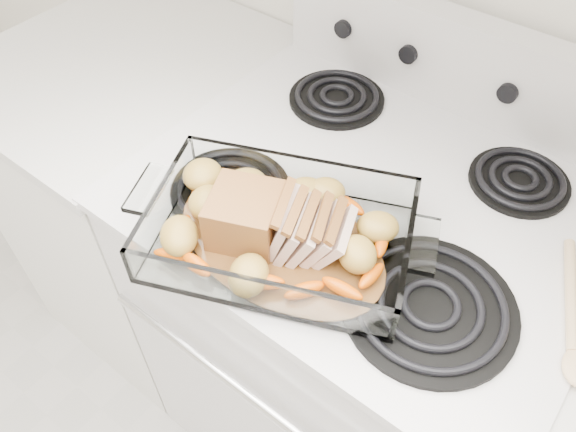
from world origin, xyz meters
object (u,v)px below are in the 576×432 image
Objects in this scene: electric_range at (353,324)px; counter_left at (155,200)px; baking_dish at (280,236)px; pork_roast at (269,218)px.

electric_range reaches higher than counter_left.
pork_roast reaches higher than baking_dish.
pork_roast is at bearing -108.20° from electric_range.
electric_range is 0.53m from baking_dish.
baking_dish is at bearing -18.18° from counter_left.
electric_range is 2.91× the size of baking_dish.
electric_range reaches higher than pork_roast.
baking_dish is 0.03m from pork_roast.
electric_range is at bearing 0.10° from counter_left.
counter_left is at bearing 139.09° from baking_dish.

